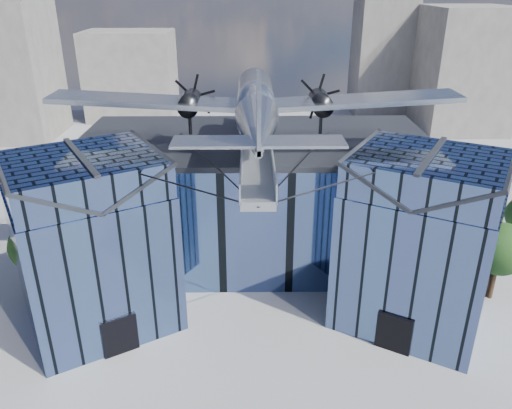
{
  "coord_description": "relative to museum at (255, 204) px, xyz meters",
  "views": [
    {
      "loc": [
        -0.39,
        -29.32,
        21.27
      ],
      "look_at": [
        0.0,
        2.0,
        7.2
      ],
      "focal_mm": 35.0,
      "sensor_mm": 36.0,
      "label": 1
    }
  ],
  "objects": [
    {
      "name": "tree_plaza_w",
      "position": [
        -15.89,
        -3.52,
        -1.65
      ],
      "size": [
        4.09,
        4.09,
        5.74
      ],
      "rotation": [
        0.0,
        0.0,
        0.12
      ],
      "color": "#352315",
      "rests_on": "ground"
    },
    {
      "name": "museum",
      "position": [
        0.0,
        0.0,
        0.0
      ],
      "size": [
        32.88,
        24.5,
        17.6
      ],
      "color": "#445C8B",
      "rests_on": "ground"
    },
    {
      "name": "tree_plaza_e",
      "position": [
        17.17,
        -4.65,
        -1.51
      ],
      "size": [
        4.5,
        4.5,
        5.95
      ],
      "rotation": [
        0.0,
        0.0,
        -0.2
      ],
      "color": "#352315",
      "rests_on": "ground"
    },
    {
      "name": "bg_towers",
      "position": [
        1.45,
        44.67,
        4.47
      ],
      "size": [
        77.0,
        24.5,
        26.0
      ],
      "color": "slate",
      "rests_on": "ground"
    },
    {
      "name": "ground_plane",
      "position": [
        -0.0,
        -5.82,
        -5.54
      ],
      "size": [
        120.0,
        120.0,
        0.0
      ],
      "primitive_type": "plane",
      "color": "gray"
    }
  ]
}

